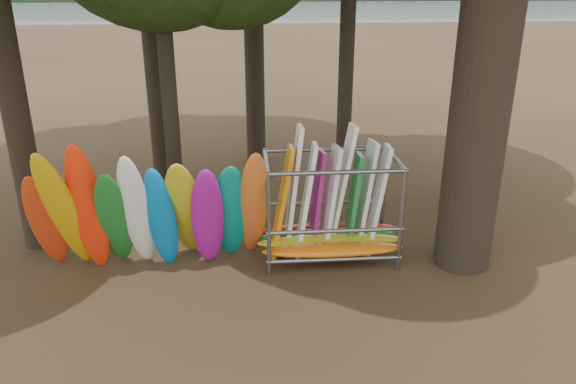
{
  "coord_description": "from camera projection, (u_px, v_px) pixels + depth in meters",
  "views": [
    {
      "loc": [
        -0.34,
        -9.66,
        5.82
      ],
      "look_at": [
        0.54,
        1.5,
        1.4
      ],
      "focal_mm": 35.0,
      "sensor_mm": 36.0,
      "label": 1
    }
  ],
  "objects": [
    {
      "name": "ground",
      "position": [
        267.0,
        286.0,
        11.12
      ],
      "size": [
        120.0,
        120.0,
        0.0
      ],
      "primitive_type": "plane",
      "color": "#47331E",
      "rests_on": "ground"
    },
    {
      "name": "lake",
      "position": [
        245.0,
        23.0,
        66.75
      ],
      "size": [
        160.0,
        160.0,
        0.0
      ],
      "primitive_type": "plane",
      "color": "gray",
      "rests_on": "ground"
    },
    {
      "name": "kayak_row",
      "position": [
        149.0,
        214.0,
        11.16
      ],
      "size": [
        4.86,
        2.11,
        3.11
      ],
      "color": "red",
      "rests_on": "ground"
    },
    {
      "name": "storage_rack",
      "position": [
        330.0,
        212.0,
        11.95
      ],
      "size": [
        3.17,
        1.56,
        2.87
      ],
      "color": "slate",
      "rests_on": "ground"
    }
  ]
}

